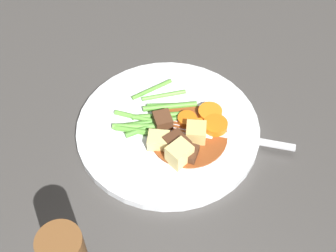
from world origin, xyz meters
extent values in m
plane|color=#423F3D|center=(0.00, 0.00, 0.00)|extent=(3.00, 3.00, 0.00)
cylinder|color=white|center=(0.00, 0.00, 0.01)|extent=(0.26, 0.26, 0.01)
cylinder|color=brown|center=(0.03, 0.01, 0.01)|extent=(0.11, 0.11, 0.00)
cylinder|color=orange|center=(0.05, 0.05, 0.02)|extent=(0.05, 0.05, 0.01)
cylinder|color=orange|center=(0.03, 0.06, 0.02)|extent=(0.05, 0.05, 0.01)
cylinder|color=orange|center=(0.01, 0.03, 0.02)|extent=(0.03, 0.03, 0.01)
cylinder|color=orange|center=(0.03, 0.03, 0.02)|extent=(0.03, 0.03, 0.01)
cube|color=#E5CC7A|center=(0.05, -0.03, 0.03)|extent=(0.03, 0.03, 0.03)
cube|color=#DBBC6B|center=(0.04, 0.01, 0.03)|extent=(0.04, 0.04, 0.03)
cube|color=#E5CC7A|center=(0.02, -0.03, 0.02)|extent=(0.04, 0.04, 0.02)
cube|color=#4C2B19|center=(0.06, -0.01, 0.02)|extent=(0.03, 0.03, 0.02)
cube|color=#56331E|center=(-0.01, -0.01, 0.02)|extent=(0.03, 0.03, 0.02)
cube|color=#4C2B19|center=(0.04, -0.02, 0.02)|extent=(0.03, 0.03, 0.02)
cylinder|color=#66AD42|center=(-0.02, -0.03, 0.02)|extent=(0.06, 0.06, 0.01)
cylinder|color=#599E38|center=(-0.07, 0.03, 0.02)|extent=(0.02, 0.07, 0.01)
cylinder|color=#4C8E33|center=(-0.02, -0.01, 0.02)|extent=(0.05, 0.07, 0.01)
cylinder|color=#599E38|center=(-0.02, 0.00, 0.02)|extent=(0.05, 0.06, 0.01)
cylinder|color=#599E38|center=(-0.02, -0.04, 0.02)|extent=(0.06, 0.05, 0.01)
cylinder|color=#66AD42|center=(-0.05, 0.03, 0.02)|extent=(0.04, 0.06, 0.01)
cylinder|color=#4C8E33|center=(-0.02, -0.03, 0.02)|extent=(0.03, 0.07, 0.01)
cylinder|color=#66AD42|center=(-0.04, -0.02, 0.02)|extent=(0.07, 0.04, 0.01)
cylinder|color=#599E38|center=(-0.02, 0.02, 0.02)|extent=(0.05, 0.07, 0.01)
cylinder|color=#4C8E33|center=(-0.03, 0.02, 0.02)|extent=(0.04, 0.05, 0.01)
cube|color=silver|center=(0.10, 0.07, 0.01)|extent=(0.10, 0.07, 0.00)
cube|color=silver|center=(0.05, 0.03, 0.01)|extent=(0.03, 0.03, 0.00)
cylinder|color=silver|center=(0.02, 0.02, 0.01)|extent=(0.04, 0.03, 0.00)
cylinder|color=silver|center=(0.02, 0.02, 0.01)|extent=(0.04, 0.03, 0.00)
cylinder|color=silver|center=(0.02, 0.01, 0.01)|extent=(0.04, 0.03, 0.00)
cylinder|color=silver|center=(0.03, 0.01, 0.01)|extent=(0.04, 0.03, 0.00)
camera|label=1|loc=(0.31, -0.28, 0.54)|focal=50.06mm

